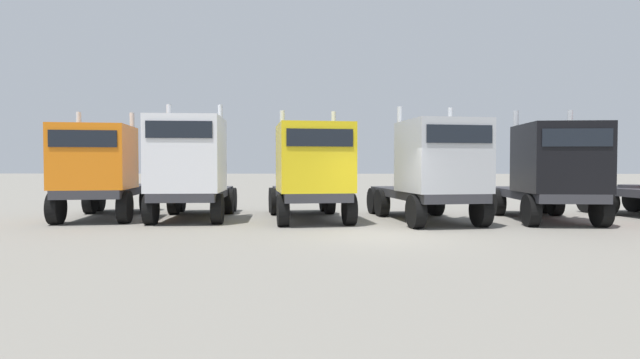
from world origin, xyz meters
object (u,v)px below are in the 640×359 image
object	(u,v)px
semi_truck_orange	(101,170)
semi_truck_silver	(434,170)
semi_truck_white	(190,167)
semi_truck_yellow	(311,171)
semi_truck_black	(552,171)

from	to	relation	value
semi_truck_orange	semi_truck_silver	bearing A→B (deg)	76.16
semi_truck_white	semi_truck_silver	distance (m)	8.57
semi_truck_white	semi_truck_yellow	distance (m)	4.34
semi_truck_white	semi_truck_black	distance (m)	12.64
semi_truck_orange	semi_truck_black	xyz separation A→B (m)	(15.96, -0.33, -0.01)
semi_truck_orange	semi_truck_black	size ratio (longest dim) A/B	1.07
semi_truck_orange	semi_truck_black	world-z (taller)	semi_truck_orange
semi_truck_white	semi_truck_silver	bearing A→B (deg)	80.53
semi_truck_white	semi_truck_orange	bearing A→B (deg)	-98.80
semi_truck_white	semi_truck_black	bearing A→B (deg)	83.22
semi_truck_yellow	semi_truck_black	xyz separation A→B (m)	(8.30, -0.03, -0.00)
semi_truck_white	semi_truck_silver	xyz separation A→B (m)	(8.55, -0.52, -0.10)
semi_truck_silver	semi_truck_yellow	bearing A→B (deg)	-106.61
semi_truck_white	semi_truck_black	world-z (taller)	semi_truck_white
semi_truck_silver	semi_truck_black	size ratio (longest dim) A/B	1.07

